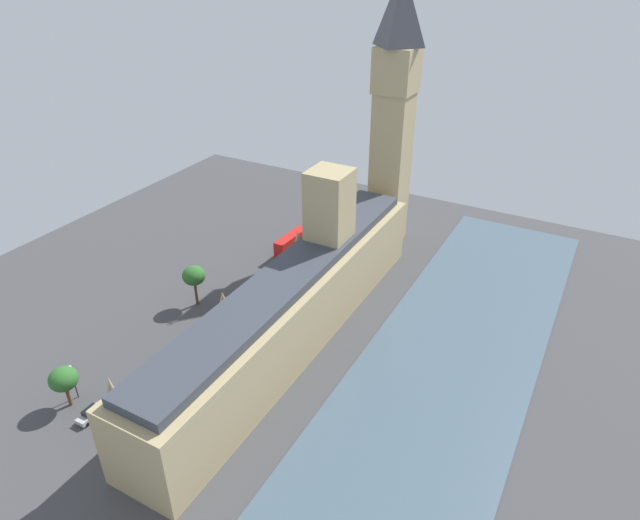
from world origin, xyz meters
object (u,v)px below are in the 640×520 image
clock_tower (394,111)px  plane_tree_corner (63,379)px  parliament_building (296,300)px  street_lamp_far_end (72,376)px  plane_tree_trailing (194,276)px  pedestrian_midblock (279,302)px  car_silver_under_trees (90,414)px  double_decker_bus_opposite_hall (291,243)px  car_black_by_river_gate (230,307)px

clock_tower → plane_tree_corner: (21.48, 76.15, -25.97)m
parliament_building → street_lamp_far_end: (22.56, 30.68, -3.42)m
plane_tree_trailing → pedestrian_midblock: bearing=-152.8°
parliament_building → car_silver_under_trees: parliament_building is taller
parliament_building → plane_tree_trailing: bearing=2.5°
parliament_building → car_silver_under_trees: bearing=62.4°
car_silver_under_trees → plane_tree_trailing: bearing=-80.9°
double_decker_bus_opposite_hall → clock_tower: bearing=-130.4°
clock_tower → car_silver_under_trees: bearing=77.9°
plane_tree_trailing → plane_tree_corner: plane_tree_trailing is taller
car_black_by_river_gate → plane_tree_corner: (6.79, 32.73, 4.41)m
car_black_by_river_gate → pedestrian_midblock: car_black_by_river_gate is taller
car_silver_under_trees → pedestrian_midblock: bearing=-103.8°
street_lamp_far_end → clock_tower: bearing=-106.3°
plane_tree_trailing → street_lamp_far_end: bearing=90.3°
car_silver_under_trees → pedestrian_midblock: size_ratio=2.53×
plane_tree_corner → clock_tower: bearing=-105.8°
double_decker_bus_opposite_hall → car_silver_under_trees: double_decker_bus_opposite_hall is taller
plane_tree_corner → pedestrian_midblock: bearing=-109.9°
double_decker_bus_opposite_hall → plane_tree_trailing: (5.65, 27.05, 4.07)m
parliament_building → pedestrian_midblock: (8.06, -6.55, -7.19)m
plane_tree_trailing → plane_tree_corner: 31.47m
car_black_by_river_gate → plane_tree_trailing: 9.43m
clock_tower → plane_tree_trailing: bearing=63.8°
street_lamp_far_end → double_decker_bus_opposite_hall: bearing=-95.5°
clock_tower → plane_tree_corner: size_ratio=8.35×
double_decker_bus_opposite_hall → pedestrian_midblock: (-9.01, 19.52, -1.87)m
car_black_by_river_gate → parliament_building: bearing=-178.9°
pedestrian_midblock → plane_tree_trailing: 17.51m
double_decker_bus_opposite_hall → car_silver_under_trees: bearing=92.3°
parliament_building → car_silver_under_trees: (17.16, 32.83, -7.08)m
clock_tower → car_silver_under_trees: clock_tower is taller
plane_tree_trailing → plane_tree_corner: (-0.52, 31.44, -1.41)m
car_silver_under_trees → plane_tree_corner: size_ratio=0.60×
pedestrian_midblock → car_silver_under_trees: bearing=-93.5°
pedestrian_midblock → street_lamp_far_end: bearing=-101.8°
car_silver_under_trees → double_decker_bus_opposite_hall: bearing=-90.9°
plane_tree_corner → car_black_by_river_gate: bearing=-101.7°
parliament_building → clock_tower: 49.56m
street_lamp_far_end → car_silver_under_trees: bearing=158.4°
pedestrian_midblock → street_lamp_far_end: (14.50, 37.24, 3.78)m
clock_tower → street_lamp_far_end: 82.03m
clock_tower → pedestrian_midblock: clock_tower is taller
parliament_building → street_lamp_far_end: bearing=53.7°
pedestrian_midblock → street_lamp_far_end: size_ratio=0.26×
parliament_building → street_lamp_far_end: 38.24m
car_black_by_river_gate → pedestrian_midblock: 9.64m
clock_tower → double_decker_bus_opposite_hall: (16.34, 17.66, -28.63)m
car_black_by_river_gate → pedestrian_midblock: size_ratio=2.47×
car_black_by_river_gate → street_lamp_far_end: street_lamp_far_end is taller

